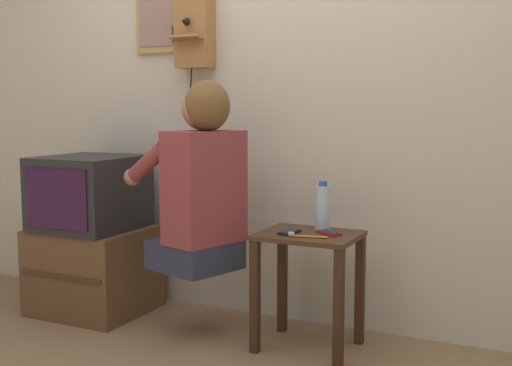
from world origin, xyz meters
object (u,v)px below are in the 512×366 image
object	(u,v)px
cell_phone_held	(289,232)
toothbrush	(305,236)
television	(90,193)
cell_phone_spare	(329,233)
framed_picture	(163,5)
person	(201,182)
wall_phone_antique	(194,29)
water_bottle	(323,208)

from	to	relation	value
cell_phone_held	toothbrush	distance (m)	0.11
television	cell_phone_spare	xyz separation A→B (m)	(1.35, 0.03, -0.11)
cell_phone_spare	toothbrush	distance (m)	0.14
cell_phone_held	toothbrush	size ratio (longest dim) A/B	0.76
television	framed_picture	xyz separation A→B (m)	(0.26, 0.34, 1.02)
person	cell_phone_spare	xyz separation A→B (m)	(0.61, 0.11, -0.21)
framed_picture	cell_phone_held	world-z (taller)	framed_picture
cell_phone_spare	toothbrush	xyz separation A→B (m)	(-0.07, -0.12, 0.00)
cell_phone_held	television	bearing A→B (deg)	-174.04
television	wall_phone_antique	xyz separation A→B (m)	(0.49, 0.30, 0.87)
television	cell_phone_spare	bearing A→B (deg)	1.35
framed_picture	water_bottle	world-z (taller)	framed_picture
framed_picture	toothbrush	bearing A→B (deg)	-23.00
wall_phone_antique	framed_picture	bearing A→B (deg)	169.10
television	toothbrush	xyz separation A→B (m)	(1.28, -0.09, -0.11)
toothbrush	framed_picture	bearing A→B (deg)	54.53
water_bottle	toothbrush	size ratio (longest dim) A/B	1.34
person	toothbrush	size ratio (longest dim) A/B	5.26
framed_picture	water_bottle	distance (m)	1.48
television	cell_phone_held	xyz separation A→B (m)	(1.18, -0.03, -0.11)
wall_phone_antique	cell_phone_held	world-z (taller)	wall_phone_antique
framed_picture	toothbrush	xyz separation A→B (m)	(1.02, -0.43, -1.13)
television	cell_phone_held	distance (m)	1.19
television	wall_phone_antique	distance (m)	1.04
water_bottle	cell_phone_spare	bearing A→B (deg)	-49.73
television	toothbrush	world-z (taller)	television
cell_phone_spare	water_bottle	xyz separation A→B (m)	(-0.05, 0.06, 0.10)
television	framed_picture	world-z (taller)	framed_picture
person	framed_picture	size ratio (longest dim) A/B	1.74
wall_phone_antique	cell_phone_held	distance (m)	1.25
wall_phone_antique	water_bottle	xyz separation A→B (m)	(0.81, -0.20, -0.88)
framed_picture	cell_phone_spare	bearing A→B (deg)	-15.98
television	cell_phone_held	bearing A→B (deg)	-1.54
toothbrush	television	bearing A→B (deg)	73.53
wall_phone_antique	cell_phone_held	bearing A→B (deg)	-25.54
water_bottle	framed_picture	bearing A→B (deg)	166.52
cell_phone_held	toothbrush	xyz separation A→B (m)	(0.10, -0.06, 0.00)
television	water_bottle	distance (m)	1.30
person	television	xyz separation A→B (m)	(-0.74, 0.08, -0.11)
framed_picture	water_bottle	size ratio (longest dim) A/B	2.25
water_bottle	toothbrush	bearing A→B (deg)	-94.66
television	framed_picture	size ratio (longest dim) A/B	0.99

